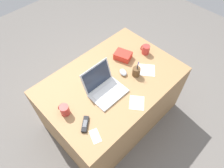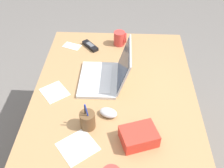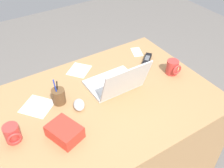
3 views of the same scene
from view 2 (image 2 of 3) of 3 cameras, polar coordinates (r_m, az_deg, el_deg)
The scene contains 11 objects.
ground_plane at distance 2.09m, azimuth 0.36°, elevation -16.91°, with size 6.00×6.00×0.00m, color slate.
desk at distance 1.79m, azimuth 0.41°, elevation -11.03°, with size 1.40×0.95×0.72m, color #A87C4F.
laptop at distance 1.60m, azimuth -1.16°, elevation 2.03°, with size 0.33×0.31×0.24m.
computer_mouse at distance 1.42m, azimuth -0.79°, elevation -6.21°, with size 0.06×0.10×0.04m, color silver.
coffee_mug_tall at distance 1.92m, azimuth 1.71°, elevation 9.83°, with size 0.08×0.09×0.10m.
cordless_phone at distance 1.92m, azimuth -4.71°, elevation 8.22°, with size 0.14×0.13×0.03m.
pen_holder at distance 1.35m, azimuth -5.29°, elevation -7.77°, with size 0.08×0.08×0.18m.
snack_bag at distance 1.30m, azimuth 5.80°, elevation -11.16°, with size 0.13×0.17×0.07m, color red.
paper_note_near_laptop at distance 1.59m, azimuth -12.29°, elevation -1.69°, with size 0.15×0.13×0.00m, color white.
paper_note_left at distance 1.32m, azimuth -7.40°, elevation -13.25°, with size 0.16×0.17×0.00m, color white.
paper_note_right at distance 1.95m, azimuth -8.64°, elevation 8.10°, with size 0.07×0.12×0.00m, color white.
Camera 2 is at (1.07, 0.04, 1.79)m, focal length 42.38 mm.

